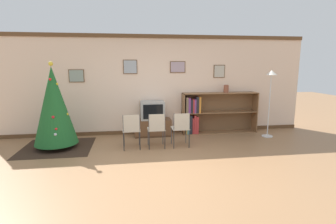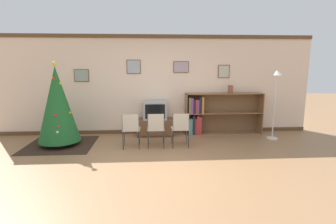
{
  "view_description": "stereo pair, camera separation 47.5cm",
  "coord_description": "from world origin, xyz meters",
  "px_view_note": "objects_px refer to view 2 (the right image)",
  "views": [
    {
      "loc": [
        -0.6,
        -4.57,
        1.93
      ],
      "look_at": [
        0.28,
        1.43,
        0.81
      ],
      "focal_mm": 28.0,
      "sensor_mm": 36.0,
      "label": 1
    },
    {
      "loc": [
        -0.13,
        -4.63,
        1.93
      ],
      "look_at": [
        0.28,
        1.43,
        0.81
      ],
      "focal_mm": 28.0,
      "sensor_mm": 36.0,
      "label": 2
    }
  ],
  "objects_px": {
    "folding_chair_center": "(156,128)",
    "folding_chair_right": "(180,128)",
    "television": "(155,110)",
    "bookshelf": "(210,114)",
    "christmas_tree": "(57,105)",
    "standing_lamp": "(276,87)",
    "vase": "(230,89)",
    "folding_chair_left": "(131,128)",
    "tv_console": "(155,127)"
  },
  "relations": [
    {
      "from": "folding_chair_right",
      "to": "bookshelf",
      "type": "distance_m",
      "value": 1.51
    },
    {
      "from": "folding_chair_left",
      "to": "christmas_tree",
      "type": "bearing_deg",
      "value": 168.03
    },
    {
      "from": "standing_lamp",
      "to": "vase",
      "type": "bearing_deg",
      "value": 148.74
    },
    {
      "from": "television",
      "to": "vase",
      "type": "distance_m",
      "value": 2.14
    },
    {
      "from": "television",
      "to": "bookshelf",
      "type": "distance_m",
      "value": 1.53
    },
    {
      "from": "vase",
      "to": "folding_chair_right",
      "type": "bearing_deg",
      "value": -142.82
    },
    {
      "from": "bookshelf",
      "to": "vase",
      "type": "height_order",
      "value": "vase"
    },
    {
      "from": "television",
      "to": "standing_lamp",
      "type": "xyz_separation_m",
      "value": [
        3.05,
        -0.54,
        0.66
      ]
    },
    {
      "from": "folding_chair_left",
      "to": "standing_lamp",
      "type": "height_order",
      "value": "standing_lamp"
    },
    {
      "from": "television",
      "to": "standing_lamp",
      "type": "bearing_deg",
      "value": -10.12
    },
    {
      "from": "folding_chair_center",
      "to": "folding_chair_right",
      "type": "distance_m",
      "value": 0.57
    },
    {
      "from": "christmas_tree",
      "to": "vase",
      "type": "height_order",
      "value": "christmas_tree"
    },
    {
      "from": "vase",
      "to": "standing_lamp",
      "type": "bearing_deg",
      "value": -31.26
    },
    {
      "from": "tv_console",
      "to": "bookshelf",
      "type": "xyz_separation_m",
      "value": [
        1.52,
        0.07,
        0.32
      ]
    },
    {
      "from": "television",
      "to": "vase",
      "type": "bearing_deg",
      "value": 1.43
    },
    {
      "from": "tv_console",
      "to": "bookshelf",
      "type": "height_order",
      "value": "bookshelf"
    },
    {
      "from": "television",
      "to": "bookshelf",
      "type": "relative_size",
      "value": 0.3
    },
    {
      "from": "folding_chair_center",
      "to": "standing_lamp",
      "type": "distance_m",
      "value": 3.22
    },
    {
      "from": "folding_chair_left",
      "to": "folding_chair_right",
      "type": "xyz_separation_m",
      "value": [
        1.14,
        0.0,
        0.0
      ]
    },
    {
      "from": "tv_console",
      "to": "folding_chair_left",
      "type": "relative_size",
      "value": 1.2
    },
    {
      "from": "christmas_tree",
      "to": "vase",
      "type": "bearing_deg",
      "value": 9.98
    },
    {
      "from": "bookshelf",
      "to": "folding_chair_right",
      "type": "bearing_deg",
      "value": -129.44
    },
    {
      "from": "folding_chair_left",
      "to": "vase",
      "type": "xyz_separation_m",
      "value": [
        2.63,
        1.14,
        0.78
      ]
    },
    {
      "from": "folding_chair_center",
      "to": "standing_lamp",
      "type": "xyz_separation_m",
      "value": [
        3.05,
        0.54,
        0.88
      ]
    },
    {
      "from": "television",
      "to": "folding_chair_center",
      "type": "bearing_deg",
      "value": -90.0
    },
    {
      "from": "folding_chair_center",
      "to": "vase",
      "type": "relative_size",
      "value": 3.78
    },
    {
      "from": "standing_lamp",
      "to": "bookshelf",
      "type": "bearing_deg",
      "value": 157.81
    },
    {
      "from": "vase",
      "to": "standing_lamp",
      "type": "distance_m",
      "value": 1.15
    },
    {
      "from": "folding_chair_right",
      "to": "standing_lamp",
      "type": "relative_size",
      "value": 0.46
    },
    {
      "from": "television",
      "to": "folding_chair_right",
      "type": "bearing_deg",
      "value": -62.3
    },
    {
      "from": "folding_chair_center",
      "to": "folding_chair_right",
      "type": "bearing_deg",
      "value": 0.0
    },
    {
      "from": "folding_chair_left",
      "to": "standing_lamp",
      "type": "bearing_deg",
      "value": 8.5
    },
    {
      "from": "christmas_tree",
      "to": "tv_console",
      "type": "bearing_deg",
      "value": 17.38
    },
    {
      "from": "tv_console",
      "to": "vase",
      "type": "distance_m",
      "value": 2.3
    },
    {
      "from": "standing_lamp",
      "to": "folding_chair_right",
      "type": "bearing_deg",
      "value": -167.7
    },
    {
      "from": "tv_console",
      "to": "standing_lamp",
      "type": "xyz_separation_m",
      "value": [
        3.05,
        -0.55,
        1.13
      ]
    },
    {
      "from": "tv_console",
      "to": "vase",
      "type": "relative_size",
      "value": 4.54
    },
    {
      "from": "folding_chair_left",
      "to": "bookshelf",
      "type": "height_order",
      "value": "bookshelf"
    },
    {
      "from": "vase",
      "to": "standing_lamp",
      "type": "height_order",
      "value": "standing_lamp"
    },
    {
      "from": "christmas_tree",
      "to": "bookshelf",
      "type": "xyz_separation_m",
      "value": [
        3.82,
        0.79,
        -0.44
      ]
    },
    {
      "from": "christmas_tree",
      "to": "standing_lamp",
      "type": "xyz_separation_m",
      "value": [
        5.34,
        0.17,
        0.37
      ]
    },
    {
      "from": "bookshelf",
      "to": "christmas_tree",
      "type": "bearing_deg",
      "value": -168.27
    },
    {
      "from": "bookshelf",
      "to": "vase",
      "type": "xyz_separation_m",
      "value": [
        0.54,
        -0.03,
        0.7
      ]
    },
    {
      "from": "tv_console",
      "to": "television",
      "type": "relative_size",
      "value": 1.56
    },
    {
      "from": "folding_chair_center",
      "to": "television",
      "type": "bearing_deg",
      "value": 90.0
    },
    {
      "from": "folding_chair_left",
      "to": "vase",
      "type": "height_order",
      "value": "vase"
    },
    {
      "from": "folding_chair_right",
      "to": "vase",
      "type": "xyz_separation_m",
      "value": [
        1.5,
        1.14,
        0.78
      ]
    },
    {
      "from": "folding_chair_center",
      "to": "vase",
      "type": "height_order",
      "value": "vase"
    },
    {
      "from": "folding_chair_right",
      "to": "vase",
      "type": "distance_m",
      "value": 2.03
    },
    {
      "from": "tv_console",
      "to": "folding_chair_right",
      "type": "bearing_deg",
      "value": -62.36
    }
  ]
}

